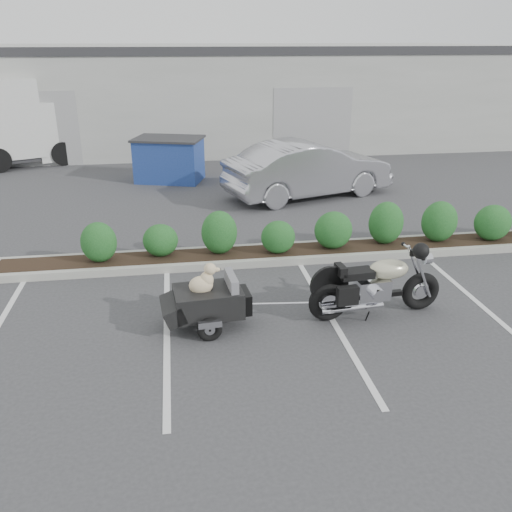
{
  "coord_description": "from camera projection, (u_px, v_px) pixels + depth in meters",
  "views": [
    {
      "loc": [
        -1.23,
        -8.2,
        4.34
      ],
      "look_at": [
        0.1,
        0.52,
        0.75
      ],
      "focal_mm": 38.0,
      "sensor_mm": 36.0,
      "label": 1
    }
  ],
  "objects": [
    {
      "name": "planter_kerb",
      "position": [
        286.0,
        254.0,
        11.45
      ],
      "size": [
        12.0,
        1.0,
        0.15
      ],
      "primitive_type": "cube",
      "color": "#9E9E93",
      "rests_on": "ground"
    },
    {
      "name": "pet_trailer",
      "position": [
        207.0,
        300.0,
        8.55
      ],
      "size": [
        1.87,
        1.05,
        1.11
      ],
      "rotation": [
        0.0,
        0.0,
        0.09
      ],
      "color": "black",
      "rests_on": "ground"
    },
    {
      "name": "sedan",
      "position": [
        309.0,
        169.0,
        15.54
      ],
      "size": [
        5.14,
        3.1,
        1.6
      ],
      "primitive_type": "imported",
      "rotation": [
        0.0,
        0.0,
        1.88
      ],
      "color": "#B6B4BC",
      "rests_on": "ground"
    },
    {
      "name": "dumpster",
      "position": [
        169.0,
        159.0,
        17.27
      ],
      "size": [
        2.43,
        1.99,
        1.38
      ],
      "rotation": [
        0.0,
        0.0,
        -0.3
      ],
      "color": "navy",
      "rests_on": "ground"
    },
    {
      "name": "motorcycle",
      "position": [
        377.0,
        286.0,
        8.89
      ],
      "size": [
        2.34,
        0.82,
        1.34
      ],
      "rotation": [
        0.0,
        0.0,
        0.09
      ],
      "color": "black",
      "rests_on": "ground"
    },
    {
      "name": "building",
      "position": [
        198.0,
        93.0,
        24.13
      ],
      "size": [
        26.0,
        10.0,
        4.0
      ],
      "primitive_type": "cube",
      "color": "#9EA099",
      "rests_on": "ground"
    },
    {
      "name": "ground",
      "position": [
        255.0,
        308.0,
        9.32
      ],
      "size": [
        90.0,
        90.0,
        0.0
      ],
      "primitive_type": "plane",
      "color": "#38383A",
      "rests_on": "ground"
    }
  ]
}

